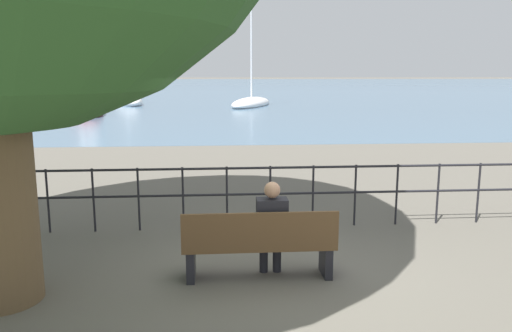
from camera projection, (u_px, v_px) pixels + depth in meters
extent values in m
plane|color=#605B51|center=(259.00, 276.00, 6.35)|extent=(1000.00, 1000.00, 0.00)
cube|color=slate|center=(218.00, 83.00, 165.24)|extent=(600.00, 300.00, 0.01)
cube|color=brown|center=(259.00, 245.00, 6.28)|extent=(1.92, 0.45, 0.05)
cube|color=brown|center=(261.00, 231.00, 6.03)|extent=(1.92, 0.04, 0.45)
cube|color=black|center=(191.00, 264.00, 6.25)|extent=(0.10, 0.41, 0.40)
cube|color=black|center=(326.00, 260.00, 6.38)|extent=(0.10, 0.41, 0.40)
cylinder|color=black|center=(264.00, 255.00, 6.47)|extent=(0.11, 0.11, 0.45)
cylinder|color=black|center=(277.00, 255.00, 6.48)|extent=(0.11, 0.11, 0.45)
cube|color=black|center=(271.00, 237.00, 6.34)|extent=(0.33, 0.26, 0.14)
cube|color=black|center=(272.00, 221.00, 6.21)|extent=(0.39, 0.24, 0.57)
sphere|color=#A87A5B|center=(272.00, 190.00, 6.14)|extent=(0.20, 0.20, 0.20)
cylinder|color=black|center=(2.00, 202.00, 7.99)|extent=(0.04, 0.04, 1.05)
cylinder|color=black|center=(48.00, 201.00, 8.05)|extent=(0.04, 0.04, 1.05)
cylinder|color=black|center=(94.00, 200.00, 8.10)|extent=(0.04, 0.04, 1.05)
cylinder|color=black|center=(139.00, 199.00, 8.16)|extent=(0.04, 0.04, 1.05)
cylinder|color=black|center=(183.00, 199.00, 8.21)|extent=(0.04, 0.04, 1.05)
cylinder|color=black|center=(227.00, 198.00, 8.27)|extent=(0.04, 0.04, 1.05)
cylinder|color=black|center=(270.00, 197.00, 8.32)|extent=(0.04, 0.04, 1.05)
cylinder|color=black|center=(313.00, 196.00, 8.38)|extent=(0.04, 0.04, 1.05)
cylinder|color=black|center=(355.00, 195.00, 8.43)|extent=(0.04, 0.04, 1.05)
cylinder|color=black|center=(397.00, 194.00, 8.49)|extent=(0.04, 0.04, 1.05)
cylinder|color=black|center=(438.00, 194.00, 8.54)|extent=(0.04, 0.04, 1.05)
cylinder|color=black|center=(478.00, 193.00, 8.60)|extent=(0.04, 0.04, 1.05)
cylinder|color=black|center=(249.00, 168.00, 8.21)|extent=(10.84, 0.04, 0.04)
cylinder|color=black|center=(249.00, 194.00, 8.28)|extent=(10.84, 0.04, 0.04)
ellipsoid|color=white|center=(251.00, 103.00, 41.01)|extent=(4.90, 8.88, 1.06)
cylinder|color=silver|center=(251.00, 27.00, 39.91)|extent=(0.14, 0.14, 11.56)
ellipsoid|color=white|center=(128.00, 101.00, 43.48)|extent=(4.50, 7.84, 1.41)
cylinder|color=silver|center=(126.00, 60.00, 42.84)|extent=(0.14, 0.14, 6.24)
ellipsoid|color=maroon|center=(85.00, 109.00, 33.14)|extent=(4.92, 8.60, 1.34)
cylinder|color=silver|center=(79.00, 26.00, 32.17)|extent=(0.14, 0.14, 9.98)
cylinder|color=white|center=(87.00, 29.00, 92.80)|extent=(4.68, 4.68, 21.85)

